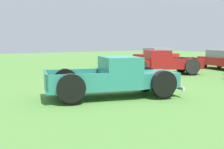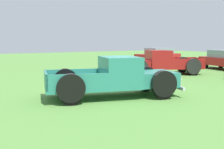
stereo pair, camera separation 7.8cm
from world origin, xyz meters
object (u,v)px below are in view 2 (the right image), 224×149
at_px(pickup_truck_foreground, 121,78).
at_px(sedan_distant_b, 158,55).
at_px(pickup_truck_behind_right, 157,63).
at_px(picnic_table, 135,62).

relative_size(pickup_truck_foreground, sedan_distant_b, 1.19).
bearing_deg(sedan_distant_b, pickup_truck_behind_right, -43.01).
height_order(sedan_distant_b, picnic_table, sedan_distant_b).
xyz_separation_m(pickup_truck_foreground, pickup_truck_behind_right, (-4.62, 6.11, 0.00)).
bearing_deg(picnic_table, sedan_distant_b, 115.48).
relative_size(pickup_truck_behind_right, picnic_table, 2.80).
xyz_separation_m(pickup_truck_foreground, sedan_distant_b, (-11.11, 12.16, 0.04)).
bearing_deg(pickup_truck_foreground, pickup_truck_behind_right, 127.10).
bearing_deg(sedan_distant_b, pickup_truck_foreground, -47.59).
distance_m(pickup_truck_behind_right, picnic_table, 4.57).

